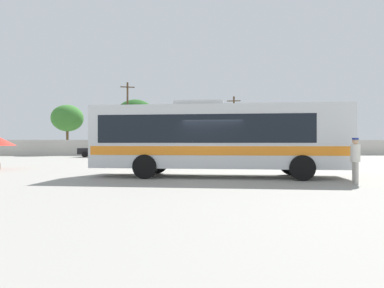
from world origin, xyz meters
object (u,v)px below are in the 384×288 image
object	(u,v)px
parked_car_second_silver	(155,150)
utility_pole_near	(234,124)
parked_car_leftmost_black	(100,150)
roadside_tree_left	(67,118)
coach_bus_silver_orange	(215,136)
roadside_tree_midleft	(135,117)
attendant_by_bus_door	(355,158)
parked_car_third_white	(216,150)
utility_pole_far	(128,117)

from	to	relation	value
parked_car_second_silver	utility_pole_near	size ratio (longest dim) A/B	0.52
parked_car_leftmost_black	roadside_tree_left	bearing A→B (deg)	129.45
coach_bus_silver_orange	parked_car_leftmost_black	distance (m)	24.52
utility_pole_near	roadside_tree_midleft	bearing A→B (deg)	168.22
coach_bus_silver_orange	attendant_by_bus_door	distance (m)	5.81
parked_car_leftmost_black	roadside_tree_left	distance (m)	10.11
parked_car_leftmost_black	utility_pole_near	xyz separation A→B (m)	(16.13, 7.03, 3.26)
parked_car_leftmost_black	parked_car_third_white	xyz separation A→B (m)	(12.93, 0.11, -0.04)
attendant_by_bus_door	roadside_tree_midleft	size ratio (longest dim) A/B	0.22
coach_bus_silver_orange	roadside_tree_midleft	size ratio (longest dim) A/B	1.50
parked_car_second_silver	roadside_tree_midleft	xyz separation A→B (m)	(-3.39, 9.90, 4.43)
utility_pole_near	roadside_tree_left	world-z (taller)	utility_pole_near
parked_car_second_silver	roadside_tree_midleft	size ratio (longest dim) A/B	0.53
roadside_tree_left	roadside_tree_midleft	world-z (taller)	roadside_tree_midleft
parked_car_second_silver	roadside_tree_left	world-z (taller)	roadside_tree_left
attendant_by_bus_door	roadside_tree_left	bearing A→B (deg)	123.31
parked_car_leftmost_black	utility_pole_far	distance (m)	7.58
coach_bus_silver_orange	roadside_tree_midleft	world-z (taller)	roadside_tree_midleft
utility_pole_near	parked_car_leftmost_black	bearing A→B (deg)	-156.45
parked_car_leftmost_black	parked_car_second_silver	size ratio (longest dim) A/B	1.06
coach_bus_silver_orange	parked_car_second_silver	size ratio (longest dim) A/B	2.82
coach_bus_silver_orange	parked_car_leftmost_black	xyz separation A→B (m)	(-10.37, 22.20, -1.02)
parked_car_third_white	parked_car_second_silver	bearing A→B (deg)	-178.51
utility_pole_near	utility_pole_far	world-z (taller)	utility_pole_far
parked_car_second_silver	utility_pole_far	distance (m)	8.32
parked_car_third_white	utility_pole_far	size ratio (longest dim) A/B	0.45
coach_bus_silver_orange	parked_car_leftmost_black	size ratio (longest dim) A/B	2.65
attendant_by_bus_door	utility_pole_near	distance (m)	32.30
utility_pole_near	roadside_tree_midleft	xyz separation A→B (m)	(-13.45, 2.81, 1.14)
parked_car_leftmost_black	attendant_by_bus_door	bearing A→B (deg)	-58.63
parked_car_second_silver	parked_car_third_white	size ratio (longest dim) A/B	0.96
attendant_by_bus_door	roadside_tree_left	world-z (taller)	roadside_tree_left
roadside_tree_left	roadside_tree_midleft	bearing A→B (deg)	17.29
attendant_by_bus_door	parked_car_second_silver	size ratio (longest dim) A/B	0.42
parked_car_leftmost_black	utility_pole_far	world-z (taller)	utility_pole_far
parked_car_third_white	roadside_tree_left	bearing A→B (deg)	159.47
parked_car_third_white	roadside_tree_left	distance (m)	20.51
attendant_by_bus_door	parked_car_second_silver	xyz separation A→B (m)	(-9.25, 25.05, -0.20)
utility_pole_near	parked_car_second_silver	bearing A→B (deg)	-144.82
utility_pole_far	coach_bus_silver_orange	bearing A→B (deg)	-73.75
parked_car_third_white	utility_pole_near	xyz separation A→B (m)	(3.20, 6.92, 3.30)
utility_pole_near	utility_pole_far	xyz separation A→B (m)	(-13.99, -1.00, 0.80)
coach_bus_silver_orange	attendant_by_bus_door	world-z (taller)	coach_bus_silver_orange
utility_pole_far	roadside_tree_midleft	xyz separation A→B (m)	(0.54, 3.81, 0.34)
parked_car_second_silver	parked_car_third_white	distance (m)	6.87
attendant_by_bus_door	parked_car_leftmost_black	world-z (taller)	attendant_by_bus_door
roadside_tree_left	utility_pole_far	bearing A→B (deg)	-8.06
attendant_by_bus_door	roadside_tree_midleft	xyz separation A→B (m)	(-12.64, 34.95, 4.23)
parked_car_third_white	roadside_tree_left	xyz separation A→B (m)	(-18.83, 7.05, 4.03)
coach_bus_silver_orange	utility_pole_near	distance (m)	29.87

